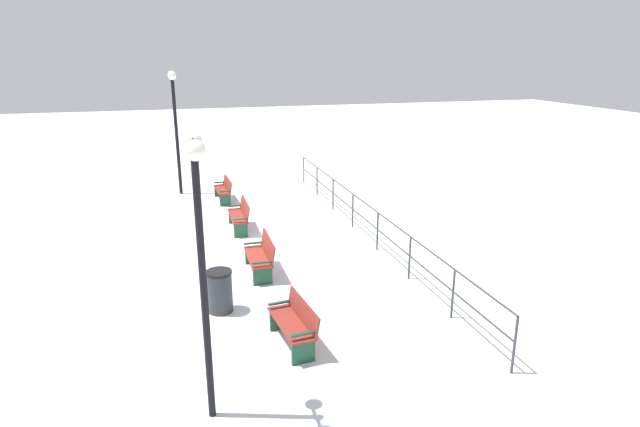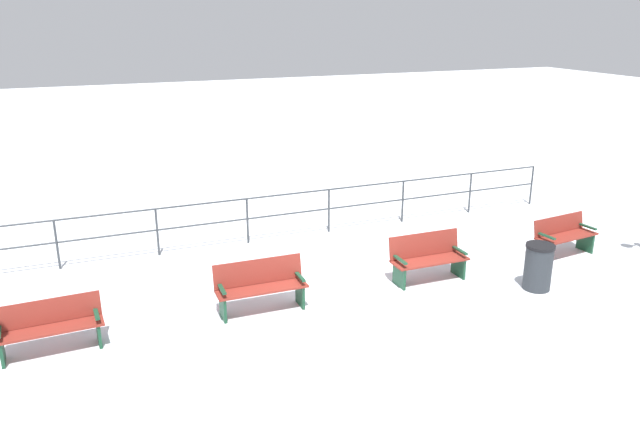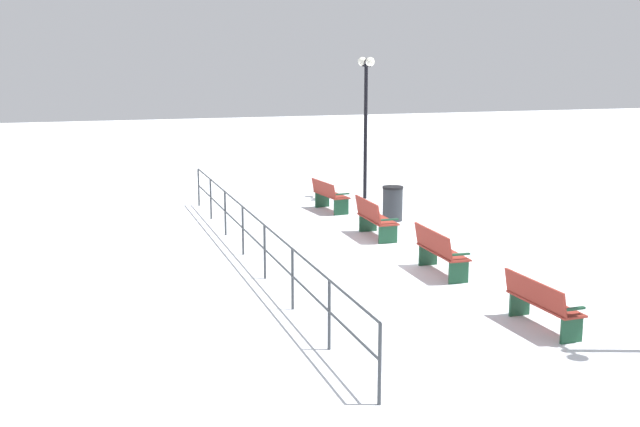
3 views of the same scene
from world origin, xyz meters
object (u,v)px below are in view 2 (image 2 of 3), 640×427
at_px(bench_third, 428,257).
at_px(bench_fourth, 564,235).
at_px(bench_second, 261,285).
at_px(bench_nearest, 50,326).
at_px(trash_bin, 538,267).

height_order(bench_third, bench_fourth, bench_third).
bearing_deg(bench_third, bench_fourth, 90.88).
xyz_separation_m(bench_second, bench_fourth, (-0.05, 7.11, -0.03)).
relative_size(bench_nearest, bench_fourth, 1.06).
relative_size(bench_nearest, bench_third, 1.04).
bearing_deg(bench_fourth, bench_second, -95.86).
bearing_deg(bench_second, trash_bin, 78.43).
bearing_deg(bench_second, bench_fourth, 91.21).
height_order(bench_nearest, bench_third, bench_third).
bearing_deg(bench_second, bench_third, 91.43).
distance_m(bench_third, bench_fourth, 3.55).
distance_m(bench_second, bench_third, 3.56).
distance_m(bench_nearest, bench_fourth, 10.67).
height_order(bench_nearest, bench_second, bench_second).
height_order(bench_second, bench_third, bench_third).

